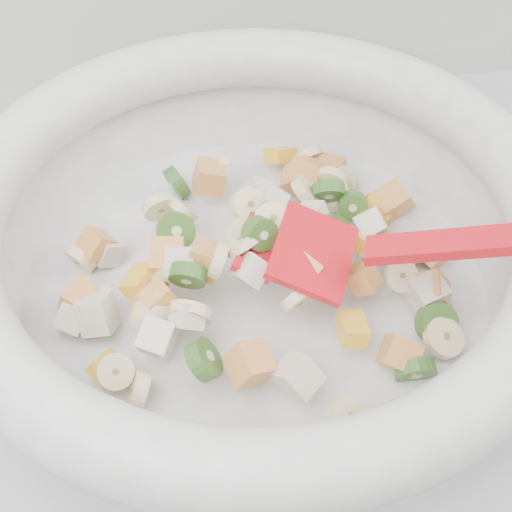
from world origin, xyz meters
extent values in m
cylinder|color=silver|center=(-0.04, 1.47, 0.91)|extent=(0.34, 0.34, 0.02)
torus|color=silver|center=(-0.04, 1.47, 0.99)|extent=(0.41, 0.41, 0.05)
cylinder|color=beige|center=(-0.10, 1.46, 0.95)|extent=(0.03, 0.03, 0.02)
cylinder|color=beige|center=(-0.09, 1.42, 0.95)|extent=(0.04, 0.02, 0.04)
cylinder|color=beige|center=(0.03, 1.53, 0.94)|extent=(0.03, 0.04, 0.02)
cylinder|color=beige|center=(0.00, 1.34, 0.93)|extent=(0.03, 0.03, 0.03)
cylinder|color=beige|center=(0.01, 1.53, 0.95)|extent=(0.03, 0.03, 0.03)
cylinder|color=beige|center=(0.02, 1.59, 0.93)|extent=(0.03, 0.03, 0.02)
cylinder|color=beige|center=(-0.06, 1.45, 0.97)|extent=(0.02, 0.03, 0.03)
cylinder|color=beige|center=(-0.14, 1.39, 0.94)|extent=(0.03, 0.03, 0.02)
cylinder|color=beige|center=(-0.10, 1.53, 0.95)|extent=(0.03, 0.02, 0.03)
cylinder|color=beige|center=(-0.02, 1.42, 0.95)|extent=(0.03, 0.02, 0.03)
cylinder|color=beige|center=(-0.03, 1.47, 0.98)|extent=(0.04, 0.04, 0.02)
cylinder|color=beige|center=(-0.05, 1.57, 0.94)|extent=(0.03, 0.03, 0.04)
cylinder|color=beige|center=(-0.08, 1.53, 0.94)|extent=(0.03, 0.03, 0.02)
cylinder|color=beige|center=(-0.11, 1.43, 0.94)|extent=(0.04, 0.04, 0.02)
cylinder|color=beige|center=(-0.05, 1.46, 0.97)|extent=(0.03, 0.03, 0.03)
cylinder|color=beige|center=(0.07, 1.39, 0.93)|extent=(0.04, 0.04, 0.02)
cylinder|color=beige|center=(0.08, 1.47, 0.93)|extent=(0.03, 0.03, 0.03)
cylinder|color=beige|center=(0.04, 1.56, 0.93)|extent=(0.03, 0.03, 0.04)
cylinder|color=beige|center=(0.06, 1.44, 0.94)|extent=(0.02, 0.02, 0.02)
cylinder|color=beige|center=(0.03, 1.55, 0.94)|extent=(0.03, 0.02, 0.04)
cylinder|color=beige|center=(-0.12, 1.38, 0.93)|extent=(0.02, 0.02, 0.03)
cylinder|color=beige|center=(-0.14, 1.45, 0.93)|extent=(0.02, 0.03, 0.03)
cylinder|color=beige|center=(-0.04, 1.50, 0.96)|extent=(0.03, 0.03, 0.03)
cylinder|color=beige|center=(-0.05, 1.47, 0.97)|extent=(0.03, 0.03, 0.02)
cylinder|color=beige|center=(-0.16, 1.50, 0.93)|extent=(0.03, 0.03, 0.03)
cube|color=gold|center=(-0.05, 1.38, 0.94)|extent=(0.03, 0.03, 0.03)
cube|color=gold|center=(-0.01, 1.44, 0.96)|extent=(0.03, 0.03, 0.03)
cube|color=gold|center=(0.01, 1.56, 0.94)|extent=(0.03, 0.03, 0.03)
cube|color=gold|center=(0.08, 1.53, 0.93)|extent=(0.03, 0.03, 0.03)
cube|color=gold|center=(-0.11, 1.45, 0.94)|extent=(0.03, 0.03, 0.03)
cube|color=gold|center=(-0.10, 1.47, 0.95)|extent=(0.03, 0.03, 0.03)
cube|color=gold|center=(-0.16, 1.45, 0.93)|extent=(0.04, 0.03, 0.03)
cube|color=gold|center=(-0.10, 1.43, 0.95)|extent=(0.03, 0.02, 0.03)
cube|color=gold|center=(0.05, 1.49, 0.94)|extent=(0.03, 0.03, 0.03)
cube|color=gold|center=(0.03, 1.44, 0.94)|extent=(0.03, 0.03, 0.03)
cube|color=gold|center=(0.04, 1.38, 0.93)|extent=(0.03, 0.03, 0.03)
cube|color=gold|center=(-0.07, 1.46, 0.96)|extent=(0.03, 0.03, 0.03)
cube|color=gold|center=(0.01, 1.55, 0.94)|extent=(0.03, 0.03, 0.03)
cube|color=gold|center=(0.03, 1.57, 0.93)|extent=(0.03, 0.03, 0.02)
cube|color=gold|center=(0.09, 1.47, 0.93)|extent=(0.03, 0.03, 0.03)
cube|color=gold|center=(-0.06, 1.56, 0.95)|extent=(0.03, 0.02, 0.03)
cube|color=gold|center=(0.08, 1.43, 0.94)|extent=(0.03, 0.03, 0.03)
cube|color=gold|center=(-0.15, 1.50, 0.94)|extent=(0.03, 0.03, 0.03)
cylinder|color=#57A838|center=(0.07, 1.41, 0.93)|extent=(0.04, 0.04, 0.03)
cylinder|color=#57A838|center=(-0.04, 1.46, 0.98)|extent=(0.03, 0.03, 0.03)
cylinder|color=#57A838|center=(0.02, 1.53, 0.95)|extent=(0.03, 0.02, 0.03)
cylinder|color=#57A838|center=(0.04, 1.52, 0.94)|extent=(0.03, 0.02, 0.03)
cylinder|color=#57A838|center=(-0.09, 1.57, 0.93)|extent=(0.03, 0.03, 0.03)
cylinder|color=#57A838|center=(0.05, 1.37, 0.93)|extent=(0.04, 0.02, 0.04)
cylinder|color=#57A838|center=(0.02, 1.48, 0.95)|extent=(0.04, 0.02, 0.04)
cylinder|color=#57A838|center=(-0.08, 1.39, 0.94)|extent=(0.03, 0.04, 0.04)
cylinder|color=#57A838|center=(-0.09, 1.44, 0.96)|extent=(0.04, 0.02, 0.04)
cylinder|color=#57A838|center=(-0.09, 1.49, 0.96)|extent=(0.03, 0.03, 0.03)
cube|color=beige|center=(-0.09, 1.42, 0.95)|extent=(0.03, 0.03, 0.03)
cube|color=beige|center=(-0.03, 1.53, 0.95)|extent=(0.02, 0.02, 0.03)
cube|color=beige|center=(0.05, 1.49, 0.95)|extent=(0.03, 0.03, 0.03)
cube|color=beige|center=(-0.11, 1.43, 0.95)|extent=(0.03, 0.03, 0.03)
cube|color=beige|center=(0.00, 1.48, 0.96)|extent=(0.03, 0.03, 0.02)
cube|color=beige|center=(-0.04, 1.44, 0.97)|extent=(0.03, 0.03, 0.03)
cube|color=beige|center=(-0.11, 1.41, 0.94)|extent=(0.03, 0.03, 0.03)
cube|color=beige|center=(0.05, 1.47, 0.94)|extent=(0.03, 0.03, 0.03)
cube|color=beige|center=(-0.16, 1.44, 0.93)|extent=(0.02, 0.03, 0.03)
cube|color=beige|center=(-0.09, 1.46, 0.96)|extent=(0.02, 0.03, 0.03)
cube|color=beige|center=(-0.15, 1.44, 0.94)|extent=(0.03, 0.03, 0.03)
cube|color=beige|center=(-0.02, 1.50, 0.96)|extent=(0.03, 0.02, 0.03)
cube|color=beige|center=(-0.03, 1.37, 0.94)|extent=(0.03, 0.03, 0.03)
cube|color=beige|center=(-0.14, 1.50, 0.93)|extent=(0.03, 0.03, 0.03)
cube|color=beige|center=(0.07, 1.43, 0.94)|extent=(0.03, 0.03, 0.03)
cube|color=orange|center=(0.00, 1.59, 0.93)|extent=(0.03, 0.03, 0.02)
cube|color=orange|center=(-0.12, 1.46, 0.95)|extent=(0.03, 0.03, 0.02)
cube|color=orange|center=(0.06, 1.52, 0.93)|extent=(0.03, 0.03, 0.02)
cube|color=orange|center=(0.04, 1.47, 0.95)|extent=(0.03, 0.02, 0.03)
cube|color=orange|center=(-0.14, 1.40, 0.93)|extent=(0.03, 0.03, 0.02)
cube|color=orange|center=(0.02, 1.40, 0.94)|extent=(0.02, 0.02, 0.02)
cube|color=red|center=(0.00, 1.44, 0.97)|extent=(0.07, 0.07, 0.03)
cube|color=red|center=(-0.03, 1.48, 0.97)|extent=(0.03, 0.02, 0.01)
cube|color=red|center=(-0.03, 1.46, 0.97)|extent=(0.03, 0.02, 0.01)
cube|color=red|center=(-0.04, 1.45, 0.97)|extent=(0.03, 0.02, 0.01)
cube|color=red|center=(-0.04, 1.44, 0.97)|extent=(0.03, 0.02, 0.01)
camera|label=1|loc=(-0.09, 1.10, 1.33)|focal=55.00mm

